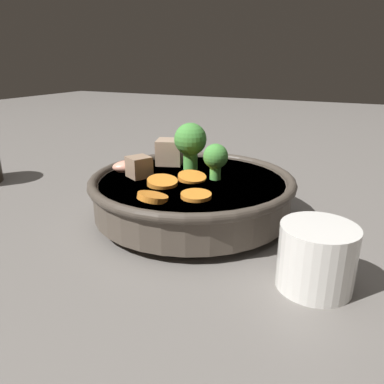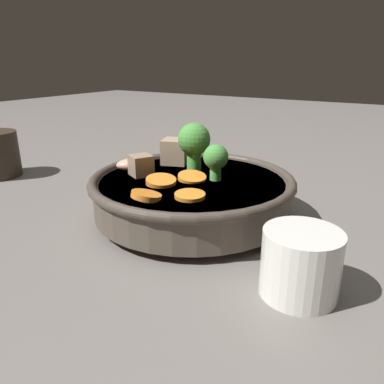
# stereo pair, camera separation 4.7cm
# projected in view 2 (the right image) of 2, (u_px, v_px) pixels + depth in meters

# --- Properties ---
(ground_plane) EXTENTS (3.00, 3.00, 0.00)m
(ground_plane) POSITION_uv_depth(u_px,v_px,m) (192.00, 217.00, 0.49)
(ground_plane) COLOR slate
(stirfry_bowl) EXTENTS (0.26, 0.26, 0.11)m
(stirfry_bowl) POSITION_uv_depth(u_px,v_px,m) (191.00, 190.00, 0.47)
(stirfry_bowl) COLOR #51473D
(stirfry_bowl) RESTS_ON ground_plane
(tea_cup) EXTENTS (0.07, 0.07, 0.06)m
(tea_cup) POSITION_uv_depth(u_px,v_px,m) (301.00, 263.00, 0.32)
(tea_cup) COLOR white
(tea_cup) RESTS_ON ground_plane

